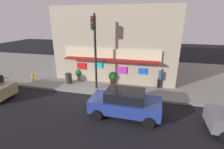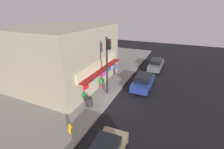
% 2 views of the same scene
% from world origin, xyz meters
% --- Properties ---
extents(ground_plane, '(63.57, 63.57, 0.00)m').
position_xyz_m(ground_plane, '(0.00, 0.00, 0.00)').
color(ground_plane, black).
extents(sidewalk, '(42.38, 11.81, 0.17)m').
position_xyz_m(sidewalk, '(0.00, 5.91, 0.09)').
color(sidewalk, gray).
rests_on(sidewalk, ground_plane).
extents(corner_building, '(11.05, 10.44, 6.60)m').
position_xyz_m(corner_building, '(1.58, 7.18, 3.47)').
color(corner_building, tan).
rests_on(corner_building, sidewalk).
extents(traffic_light, '(0.32, 0.58, 5.92)m').
position_xyz_m(traffic_light, '(0.68, 0.89, 3.93)').
color(traffic_light, black).
rests_on(traffic_light, sidewalk).
extents(fire_hydrant, '(0.46, 0.22, 0.79)m').
position_xyz_m(fire_hydrant, '(-5.51, 1.03, 0.56)').
color(fire_hydrant, gold).
rests_on(fire_hydrant, sidewalk).
extents(trash_can, '(0.57, 0.57, 0.90)m').
position_xyz_m(trash_can, '(-2.13, 1.47, 0.62)').
color(trash_can, '#2D2D2D').
rests_on(trash_can, sidewalk).
extents(pedestrian, '(0.43, 0.59, 1.73)m').
position_xyz_m(pedestrian, '(5.80, 2.31, 1.13)').
color(pedestrian, black).
rests_on(pedestrian, sidewalk).
extents(potted_plant_by_doorway, '(0.73, 0.73, 1.10)m').
position_xyz_m(potted_plant_by_doorway, '(1.72, 2.26, 0.82)').
color(potted_plant_by_doorway, brown).
rests_on(potted_plant_by_doorway, sidewalk).
extents(potted_plant_by_window, '(0.69, 0.69, 1.06)m').
position_xyz_m(potted_plant_by_window, '(-1.61, 2.53, 0.80)').
color(potted_plant_by_window, '#59595B').
rests_on(potted_plant_by_window, sidewalk).
extents(parked_car_grey, '(4.48, 2.03, 1.62)m').
position_xyz_m(parked_car_grey, '(10.33, -2.57, 0.84)').
color(parked_car_grey, slate).
rests_on(parked_car_grey, ground_plane).
extents(parked_car_blue, '(4.30, 2.16, 1.65)m').
position_xyz_m(parked_car_blue, '(3.61, -2.17, 0.85)').
color(parked_car_blue, navy).
rests_on(parked_car_blue, ground_plane).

